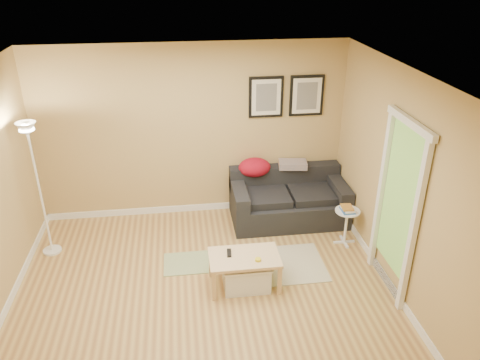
{
  "coord_description": "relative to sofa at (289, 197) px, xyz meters",
  "views": [
    {
      "loc": [
        -0.17,
        -4.47,
        3.67
      ],
      "look_at": [
        0.55,
        0.85,
        1.05
      ],
      "focal_mm": 34.92,
      "sensor_mm": 36.0,
      "label": 1
    }
  ],
  "objects": [
    {
      "name": "ceiling",
      "position": [
        -1.38,
        -1.53,
        2.23
      ],
      "size": [
        4.5,
        4.5,
        0.0
      ],
      "primitive_type": "plane",
      "rotation": [
        3.14,
        0.0,
        0.0
      ],
      "color": "white",
      "rests_on": "wall_back"
    },
    {
      "name": "area_rug",
      "position": [
        -0.42,
        -1.13,
        -0.37
      ],
      "size": [
        1.25,
        0.85,
        0.01
      ],
      "primitive_type": "cube",
      "color": "#C1BB99",
      "rests_on": "ground"
    },
    {
      "name": "book_stack",
      "position": [
        0.63,
        -0.75,
        0.18
      ],
      "size": [
        0.19,
        0.24,
        0.07
      ],
      "primitive_type": null,
      "rotation": [
        0.0,
        0.0,
        0.15
      ],
      "color": "#3866A9",
      "rests_on": "side_table"
    },
    {
      "name": "remote_control",
      "position": [
        -1.06,
        -1.38,
        0.06
      ],
      "size": [
        0.06,
        0.16,
        0.02
      ],
      "primitive_type": "cube",
      "rotation": [
        0.0,
        0.0,
        -0.09
      ],
      "color": "black",
      "rests_on": "coffee_table"
    },
    {
      "name": "baseboard_left",
      "position": [
        -3.62,
        -1.53,
        -0.33
      ],
      "size": [
        0.02,
        4.0,
        0.1
      ],
      "primitive_type": "cube",
      "color": "white",
      "rests_on": "ground"
    },
    {
      "name": "framed_print_left",
      "position": [
        -0.3,
        0.45,
        1.43
      ],
      "size": [
        0.5,
        0.04,
        0.6
      ],
      "primitive_type": null,
      "color": "black",
      "rests_on": "wall_back"
    },
    {
      "name": "framed_print_right",
      "position": [
        0.3,
        0.45,
        1.43
      ],
      "size": [
        0.5,
        0.04,
        0.6
      ],
      "primitive_type": null,
      "color": "black",
      "rests_on": "wall_back"
    },
    {
      "name": "green_runner",
      "position": [
        -1.52,
        -0.93,
        -0.37
      ],
      "size": [
        0.7,
        0.5,
        0.01
      ],
      "primitive_type": "cube",
      "color": "#668C4C",
      "rests_on": "ground"
    },
    {
      "name": "baseboard_right",
      "position": [
        0.86,
        -1.53,
        -0.33
      ],
      "size": [
        0.02,
        4.0,
        0.1
      ],
      "primitive_type": "cube",
      "color": "white",
      "rests_on": "ground"
    },
    {
      "name": "plaid_throw",
      "position": [
        0.11,
        0.3,
        0.41
      ],
      "size": [
        0.45,
        0.32,
        0.1
      ],
      "primitive_type": null,
      "rotation": [
        0.0,
        0.0,
        -0.14
      ],
      "color": "tan",
      "rests_on": "sofa"
    },
    {
      "name": "wall_right",
      "position": [
        0.87,
        -1.53,
        0.92
      ],
      "size": [
        0.0,
        4.0,
        4.0
      ],
      "primitive_type": "plane",
      "rotation": [
        1.57,
        0.0,
        -1.57
      ],
      "color": "tan",
      "rests_on": "ground"
    },
    {
      "name": "coffee_table",
      "position": [
        -0.88,
        -1.46,
        -0.16
      ],
      "size": [
        0.88,
        0.58,
        0.42
      ],
      "primitive_type": null,
      "rotation": [
        0.0,
        0.0,
        -0.08
      ],
      "color": "beige",
      "rests_on": "ground"
    },
    {
      "name": "wall_back",
      "position": [
        -1.38,
        0.47,
        0.92
      ],
      "size": [
        4.5,
        0.0,
        4.5
      ],
      "primitive_type": "plane",
      "rotation": [
        1.57,
        0.0,
        0.0
      ],
      "color": "tan",
      "rests_on": "ground"
    },
    {
      "name": "tape_roll",
      "position": [
        -0.74,
        -1.57,
        0.06
      ],
      "size": [
        0.07,
        0.07,
        0.03
      ],
      "primitive_type": "cylinder",
      "color": "yellow",
      "rests_on": "coffee_table"
    },
    {
      "name": "doorway",
      "position": [
        0.82,
        -1.68,
        0.65
      ],
      "size": [
        0.12,
        1.01,
        2.13
      ],
      "primitive_type": null,
      "color": "white",
      "rests_on": "ground"
    },
    {
      "name": "storage_bin",
      "position": [
        -0.86,
        -1.49,
        -0.2
      ],
      "size": [
        0.57,
        0.41,
        0.35
      ],
      "primitive_type": null,
      "color": "white",
      "rests_on": "ground"
    },
    {
      "name": "red_throw",
      "position": [
        -0.48,
        0.29,
        0.4
      ],
      "size": [
        0.48,
        0.36,
        0.28
      ],
      "primitive_type": null,
      "color": "maroon",
      "rests_on": "sofa"
    },
    {
      "name": "floor",
      "position": [
        -1.38,
        -1.53,
        -0.38
      ],
      "size": [
        4.5,
        4.5,
        0.0
      ],
      "primitive_type": "plane",
      "color": "tan",
      "rests_on": "ground"
    },
    {
      "name": "side_table",
      "position": [
        0.64,
        -0.74,
        -0.11
      ],
      "size": [
        0.34,
        0.34,
        0.52
      ],
      "primitive_type": null,
      "color": "white",
      "rests_on": "ground"
    },
    {
      "name": "wall_front",
      "position": [
        -1.38,
        -3.53,
        0.92
      ],
      "size": [
        4.5,
        0.0,
        4.5
      ],
      "primitive_type": "plane",
      "rotation": [
        -1.57,
        0.0,
        0.0
      ],
      "color": "tan",
      "rests_on": "ground"
    },
    {
      "name": "baseboard_back",
      "position": [
        -1.38,
        0.46,
        -0.33
      ],
      "size": [
        4.5,
        0.02,
        0.1
      ],
      "primitive_type": "cube",
      "color": "white",
      "rests_on": "ground"
    },
    {
      "name": "floor_lamp",
      "position": [
        -3.38,
        -0.41,
        0.5
      ],
      "size": [
        0.24,
        0.24,
        1.86
      ],
      "primitive_type": null,
      "color": "white",
      "rests_on": "ground"
    },
    {
      "name": "sofa",
      "position": [
        0.0,
        0.0,
        0.0
      ],
      "size": [
        1.7,
        0.9,
        0.75
      ],
      "primitive_type": null,
      "color": "black",
      "rests_on": "ground"
    }
  ]
}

